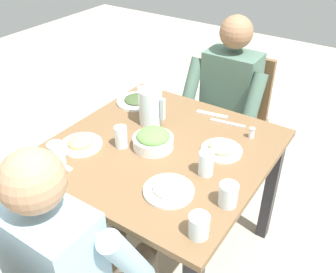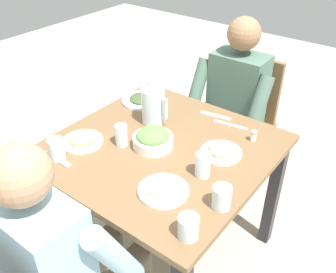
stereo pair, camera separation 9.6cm
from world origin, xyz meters
name	(u,v)px [view 2 (the right image)]	position (x,y,z in m)	size (l,w,h in m)	color
ground_plane	(163,249)	(0.00, 0.00, 0.00)	(8.00, 8.00, 0.00)	#B7AD99
dining_table	(161,165)	(0.00, 0.00, 0.63)	(0.98, 0.98, 0.74)	brown
chair_far	(242,116)	(0.01, 0.85, 0.51)	(0.40, 0.40, 0.89)	brown
diner_near	(69,255)	(0.08, -0.65, 0.66)	(0.48, 0.53, 1.19)	#9EC6E0
diner_far	(229,109)	(0.01, 0.65, 0.66)	(0.48, 0.53, 1.19)	#4C6B5B
water_pitcher	(153,106)	(-0.17, 0.15, 0.84)	(0.16, 0.12, 0.19)	silver
salad_bowl	(153,139)	(-0.03, -0.03, 0.79)	(0.19, 0.19, 0.09)	white
plate_fries	(82,140)	(-0.32, -0.21, 0.76)	(0.20, 0.20, 0.05)	white
plate_yoghurt	(163,189)	(0.21, -0.25, 0.76)	(0.21, 0.21, 0.05)	white
plate_dolmas	(142,99)	(-0.36, 0.28, 0.76)	(0.23, 0.23, 0.04)	white
plate_beans	(221,151)	(0.26, 0.12, 0.76)	(0.19, 0.19, 0.05)	white
water_glass_near_left	(188,227)	(0.41, -0.38, 0.79)	(0.08, 0.08, 0.09)	silver
water_glass_by_pitcher	(222,197)	(0.43, -0.18, 0.79)	(0.07, 0.07, 0.10)	silver
water_glass_center	(57,149)	(-0.31, -0.36, 0.80)	(0.07, 0.07, 0.10)	silver
water_glass_near_right	(121,135)	(-0.16, -0.10, 0.80)	(0.06, 0.06, 0.11)	silver
water_glass_far_left	(203,165)	(0.27, -0.06, 0.80)	(0.07, 0.07, 0.11)	silver
salt_shaker	(253,136)	(0.33, 0.30, 0.77)	(0.03, 0.03, 0.05)	white
fork_near	(57,159)	(-0.31, -0.37, 0.75)	(0.17, 0.03, 0.01)	silver
knife_near	(230,125)	(0.17, 0.36, 0.75)	(0.18, 0.02, 0.01)	silver
fork_far	(216,116)	(0.06, 0.39, 0.75)	(0.17, 0.03, 0.01)	silver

